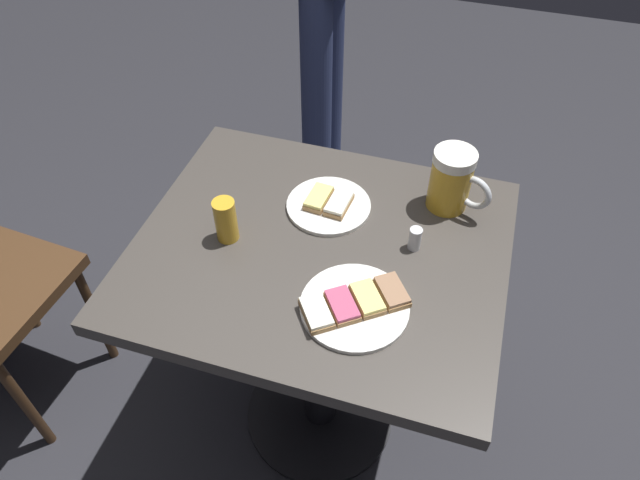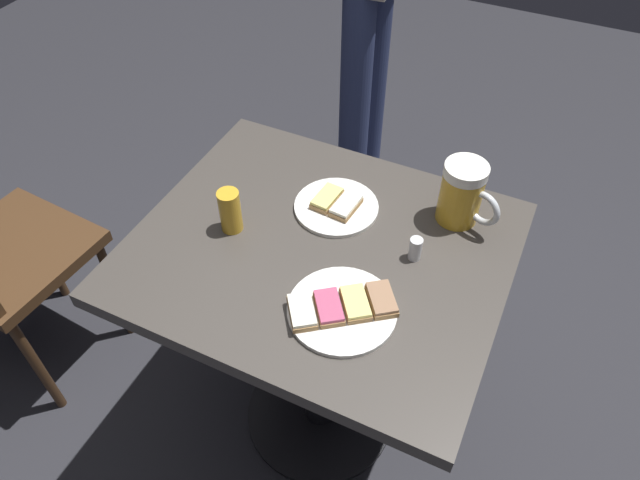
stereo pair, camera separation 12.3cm
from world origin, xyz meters
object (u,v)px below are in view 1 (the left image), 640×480
plate_near (355,305)px  plate_far (329,204)px  beer_glass_small (226,220)px  salt_shaker (415,239)px  beer_mug (452,181)px

plate_near → plate_far: 0.29m
beer_glass_small → salt_shaker: size_ratio=1.90×
plate_near → plate_far: size_ratio=1.11×
beer_mug → salt_shaker: bearing=-107.5°
salt_shaker → plate_near: bearing=-112.2°
plate_near → beer_mug: bearing=69.8°
beer_mug → plate_far: bearing=-161.3°
plate_near → salt_shaker: bearing=67.8°
plate_far → salt_shaker: bearing=-17.6°
beer_mug → beer_glass_small: bearing=-151.1°
salt_shaker → plate_far: bearing=162.4°
plate_near → plate_far: (-0.13, 0.26, -0.00)m
beer_glass_small → beer_mug: bearing=28.9°
salt_shaker → beer_mug: bearing=72.5°
plate_far → salt_shaker: (0.21, -0.07, 0.02)m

